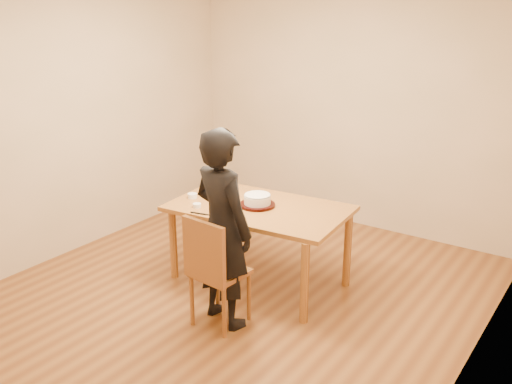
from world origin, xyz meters
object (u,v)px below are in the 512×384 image
Objects in this scene: cake_plate at (257,205)px; cake at (257,200)px; dining_table at (259,208)px; dining_chair at (220,272)px; person at (223,229)px.

cake is at bearing 180.00° from cake_plate.
dining_table is 0.84m from dining_chair.
dining_chair is (0.15, -0.78, -0.28)m from dining_table.
dining_chair is 0.24× the size of person.
person is at bearing -77.11° from cake.
dining_chair is 1.59× the size of cake.
cake is 0.15× the size of person.
cake is (-0.02, -0.01, 0.08)m from dining_table.
cake reaches higher than dining_chair.
dining_chair is at bearing -77.84° from cake.
dining_table is 0.04m from cake_plate.
person reaches higher than dining_table.
cake_plate reaches higher than dining_table.
cake_plate is at bearing 107.33° from dining_chair.
person reaches higher than cake_plate.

